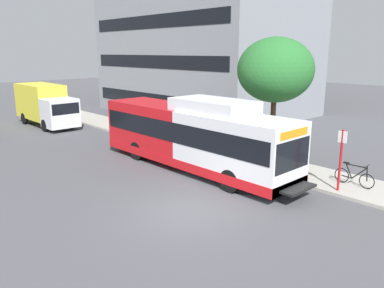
# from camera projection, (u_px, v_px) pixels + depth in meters

# --- Properties ---
(ground_plane) EXTENTS (120.00, 120.00, 0.00)m
(ground_plane) POSITION_uv_depth(u_px,v_px,m) (84.00, 166.00, 19.73)
(ground_plane) COLOR #4C4C51
(sidewalk_curb) EXTENTS (3.00, 56.00, 0.14)m
(sidewalk_curb) POSITION_uv_depth(u_px,v_px,m) (206.00, 149.00, 22.94)
(sidewalk_curb) COLOR #A8A399
(sidewalk_curb) RESTS_ON ground
(transit_bus) EXTENTS (2.58, 12.25, 3.65)m
(transit_bus) POSITION_uv_depth(u_px,v_px,m) (193.00, 136.00, 18.94)
(transit_bus) COLOR white
(transit_bus) RESTS_ON ground
(bus_stop_sign_pole) EXTENTS (0.10, 0.36, 2.60)m
(bus_stop_sign_pole) POSITION_uv_depth(u_px,v_px,m) (341.00, 156.00, 15.55)
(bus_stop_sign_pole) COLOR red
(bus_stop_sign_pole) RESTS_ON sidewalk_curb
(bicycle_parked) EXTENTS (0.52, 1.76, 1.02)m
(bicycle_parked) POSITION_uv_depth(u_px,v_px,m) (354.00, 176.00, 16.38)
(bicycle_parked) COLOR black
(bicycle_parked) RESTS_ON sidewalk_curb
(street_tree_near_stop) EXTENTS (3.93, 3.93, 6.40)m
(street_tree_near_stop) POSITION_uv_depth(u_px,v_px,m) (275.00, 70.00, 19.49)
(street_tree_near_stop) COLOR #4C3823
(street_tree_near_stop) RESTS_ON sidewalk_curb
(box_truck_background) EXTENTS (2.32, 7.01, 3.25)m
(box_truck_background) POSITION_uv_depth(u_px,v_px,m) (45.00, 104.00, 29.99)
(box_truck_background) COLOR silver
(box_truck_background) RESTS_ON ground
(lattice_comm_tower) EXTENTS (1.10, 1.10, 30.20)m
(lattice_comm_tower) POSITION_uv_depth(u_px,v_px,m) (115.00, 17.00, 48.90)
(lattice_comm_tower) COLOR #B7B7BC
(lattice_comm_tower) RESTS_ON ground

